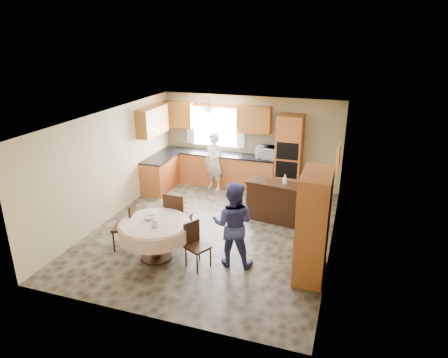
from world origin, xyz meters
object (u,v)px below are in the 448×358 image
at_px(oven_tower, 289,155).
at_px(chair_back, 176,214).
at_px(person_sink, 214,162).
at_px(chair_right, 195,242).
at_px(person_dining, 233,224).
at_px(sideboard, 273,202).
at_px(chair_left, 128,224).
at_px(dining_table, 155,230).
at_px(cupboard, 313,226).

height_order(oven_tower, chair_back, oven_tower).
height_order(oven_tower, person_sink, oven_tower).
bearing_deg(chair_right, chair_back, 71.67).
distance_m(chair_back, person_dining, 1.48).
distance_m(sideboard, chair_left, 3.29).
xyz_separation_m(chair_back, person_dining, (1.37, -0.50, 0.23)).
bearing_deg(sideboard, oven_tower, 99.05).
bearing_deg(sideboard, person_sink, 154.10).
bearing_deg(chair_right, dining_table, 119.31).
bearing_deg(person_dining, cupboard, 177.77).
bearing_deg(chair_right, person_dining, -38.66).
relative_size(dining_table, chair_right, 1.55).
relative_size(cupboard, chair_left, 1.97).
height_order(chair_left, person_dining, person_dining).
distance_m(chair_left, chair_right, 1.51).
relative_size(oven_tower, person_dining, 1.30).
bearing_deg(dining_table, oven_tower, 66.43).
relative_size(dining_table, person_sink, 0.85).
relative_size(chair_back, person_dining, 0.65).
distance_m(sideboard, person_sink, 2.41).
distance_m(oven_tower, cupboard, 3.88).
height_order(cupboard, chair_left, cupboard).
bearing_deg(sideboard, dining_table, -117.62).
relative_size(chair_back, chair_right, 1.22).
xyz_separation_m(oven_tower, chair_right, (-0.99, -4.11, -0.58)).
relative_size(sideboard, person_sink, 0.77).
bearing_deg(chair_back, sideboard, -135.53).
xyz_separation_m(chair_back, chair_right, (0.74, -0.77, -0.10)).
relative_size(oven_tower, person_sink, 1.33).
relative_size(sideboard, cupboard, 0.63).
xyz_separation_m(chair_back, person_sink, (-0.23, 2.94, 0.21)).
bearing_deg(cupboard, chair_left, -176.56).
height_order(chair_right, person_sink, person_sink).
distance_m(oven_tower, chair_right, 4.26).
distance_m(oven_tower, person_dining, 3.85).
xyz_separation_m(oven_tower, dining_table, (-1.80, -4.12, -0.46)).
xyz_separation_m(chair_right, person_sink, (-0.97, 3.72, 0.31)).
bearing_deg(dining_table, chair_right, 1.31).
distance_m(chair_right, person_dining, 0.77).
bearing_deg(cupboard, chair_back, 171.89).
bearing_deg(chair_left, dining_table, 61.41).
distance_m(oven_tower, chair_back, 3.78).
xyz_separation_m(dining_table, chair_back, (0.07, 0.79, -0.01)).
distance_m(cupboard, person_sink, 4.51).
bearing_deg(oven_tower, sideboard, -90.50).
distance_m(cupboard, chair_right, 2.15).
bearing_deg(dining_table, person_sink, 92.42).
bearing_deg(person_sink, sideboard, -15.27).
distance_m(chair_left, chair_back, 0.98).
bearing_deg(person_sink, cupboard, -27.66).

